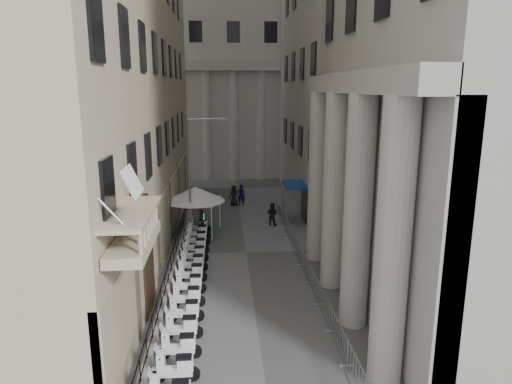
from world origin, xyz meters
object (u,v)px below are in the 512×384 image
security_tent (192,193)px  pedestrian_a (241,195)px  info_kiosk (202,221)px  pedestrian_b (272,214)px  street_lamp (194,169)px

security_tent → pedestrian_a: bearing=62.3°
info_kiosk → pedestrian_b: pedestrian_b is taller
pedestrian_a → security_tent: bearing=71.7°
info_kiosk → pedestrian_b: 5.43m
pedestrian_a → pedestrian_b: 6.51m
security_tent → info_kiosk: security_tent is taller
pedestrian_b → pedestrian_a: bearing=-38.1°
security_tent → street_lamp: size_ratio=0.51×
security_tent → pedestrian_b: size_ratio=2.38×
pedestrian_a → info_kiosk: bearing=76.8°
street_lamp → pedestrian_a: (3.50, 8.98, -3.96)m
street_lamp → pedestrian_a: size_ratio=4.35×
pedestrian_a → pedestrian_b: pedestrian_a is taller
security_tent → info_kiosk: size_ratio=2.55×
security_tent → pedestrian_b: bearing=10.5°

